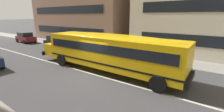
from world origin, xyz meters
TOP-DOWN VIEW (x-y plane):
  - ground_plane at (0.00, 0.00)m, footprint 400.00×400.00m
  - sidewalk_far at (0.00, 7.06)m, footprint 120.00×3.00m
  - lane_centreline at (0.00, 0.00)m, footprint 110.00×0.16m
  - school_bus at (0.33, 1.25)m, footprint 13.06×3.08m
  - parked_car_black_by_hydrant at (-10.57, 4.49)m, footprint 3.96×1.99m
  - parked_car_maroon_mid_block at (-18.62, 4.34)m, footprint 3.98×2.04m

SIDE VIEW (x-z plane):
  - ground_plane at x=0.00m, z-range 0.00..0.00m
  - lane_centreline at x=0.00m, z-range 0.00..0.01m
  - sidewalk_far at x=0.00m, z-range 0.00..0.01m
  - parked_car_black_by_hydrant at x=-10.57m, z-range 0.02..1.66m
  - parked_car_maroon_mid_block at x=-18.62m, z-range 0.02..1.66m
  - school_bus at x=0.33m, z-range 0.27..3.19m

